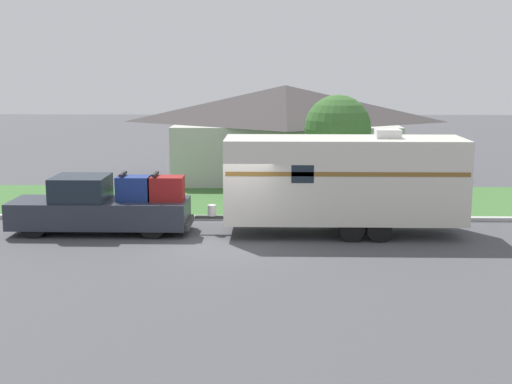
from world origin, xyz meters
The scene contains 8 objects.
ground_plane centered at (0.00, 0.00, 0.00)m, with size 120.00×120.00×0.00m, color #47474C.
curb_strip centered at (0.00, 3.75, 0.07)m, with size 80.00×0.30×0.14m.
lawn_strip centered at (0.00, 7.40, 0.01)m, with size 80.00×7.00×0.03m.
house_across_street centered at (1.84, 13.81, 2.37)m, with size 11.37×7.64×4.56m.
pickup_truck centered at (-4.44, 1.62, 0.88)m, with size 5.97×1.92×2.03m.
travel_trailer centered at (3.57, 1.62, 1.84)m, with size 8.76×2.43×3.48m.
mailbox centered at (2.20, 4.82, 1.06)m, with size 0.48×0.20×1.38m.
tree_in_yard centered at (3.88, 7.63, 2.98)m, with size 2.73×2.73×4.35m.
Camera 1 is at (1.26, -21.46, 5.50)m, focal length 50.00 mm.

